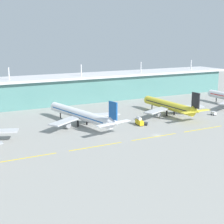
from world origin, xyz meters
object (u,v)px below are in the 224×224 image
(pushback_tug, at_px, (144,123))
(baggage_cart, at_px, (214,113))
(airliner_near_middle, at_px, (81,115))
(airliner_far_middle, at_px, (169,106))
(fuel_truck, at_px, (139,121))

(pushback_tug, height_order, baggage_cart, baggage_cart)
(airliner_near_middle, height_order, baggage_cart, airliner_near_middle)
(airliner_far_middle, relative_size, fuel_truck, 7.81)
(airliner_near_middle, xyz_separation_m, pushback_tug, (33.63, -17.31, -5.36))
(pushback_tug, relative_size, baggage_cart, 1.34)
(airliner_far_middle, xyz_separation_m, fuel_truck, (-31.72, -12.66, -4.18))
(fuel_truck, relative_size, baggage_cart, 2.06)
(airliner_near_middle, relative_size, fuel_truck, 9.28)
(baggage_cart, bearing_deg, pushback_tug, -179.89)
(airliner_far_middle, relative_size, baggage_cart, 16.09)
(pushback_tug, bearing_deg, baggage_cart, 0.11)
(airliner_far_middle, height_order, fuel_truck, airliner_far_middle)
(baggage_cart, bearing_deg, fuel_truck, 178.51)
(baggage_cart, bearing_deg, airliner_far_middle, 151.78)
(fuel_truck, height_order, baggage_cart, fuel_truck)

